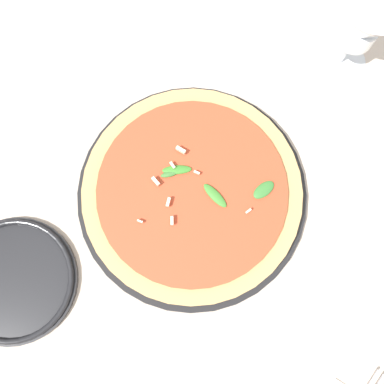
{
  "coord_description": "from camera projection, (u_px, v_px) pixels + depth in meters",
  "views": [
    {
      "loc": [
        -0.12,
        -0.06,
        0.65
      ],
      "look_at": [
        -0.03,
        0.03,
        0.03
      ],
      "focal_mm": 42.0,
      "sensor_mm": 36.0,
      "label": 1
    }
  ],
  "objects": [
    {
      "name": "wine_glass",
      "position": [
        364.0,
        24.0,
        0.6
      ],
      "size": [
        0.09,
        0.09,
        0.16
      ],
      "color": "white",
      "rests_on": "ground_plane"
    },
    {
      "name": "pizza_arugula_main",
      "position": [
        192.0,
        194.0,
        0.65
      ],
      "size": [
        0.33,
        0.33,
        0.05
      ],
      "color": "black",
      "rests_on": "ground_plane"
    },
    {
      "name": "ground_plane",
      "position": [
        222.0,
        198.0,
        0.66
      ],
      "size": [
        6.0,
        6.0,
        0.0
      ],
      "primitive_type": "plane",
      "color": "beige"
    },
    {
      "name": "side_plate_white",
      "position": [
        14.0,
        280.0,
        0.63
      ],
      "size": [
        0.18,
        0.18,
        0.02
      ],
      "color": "black",
      "rests_on": "ground_plane"
    }
  ]
}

